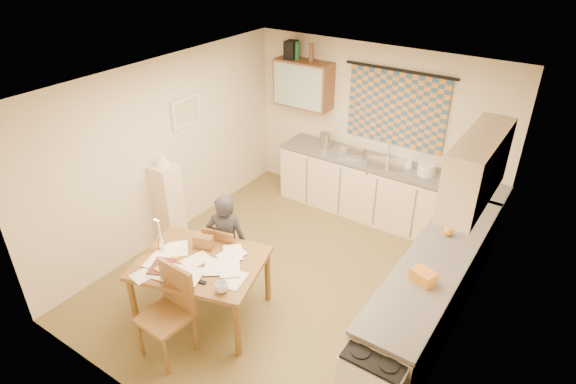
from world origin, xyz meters
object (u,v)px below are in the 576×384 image
Objects in this scene: stove at (377,383)px; shelf_stand at (168,205)px; person at (227,242)px; chair_far at (227,265)px; counter_right at (432,290)px; counter_back at (384,192)px; dining_table at (203,287)px.

shelf_stand reaches higher than stove.
person reaches higher than stove.
chair_far is 0.68× the size of person.
stove is 0.96× the size of chair_far.
chair_far is (-2.29, -0.75, -0.18)m from counter_right.
counter_back is 3.10m from shelf_stand.
chair_far is at bearing -161.86° from counter_right.
shelf_stand is (-2.20, -2.18, 0.14)m from counter_back.
counter_right reaches higher than dining_table.
counter_back is 1.12× the size of counter_right.
shelf_stand is at bearing -41.84° from person.
dining_table is at bearing -30.90° from shelf_stand.
counter_right is at bearing -174.10° from chair_far.
shelf_stand is at bearing -135.28° from counter_back.
chair_far reaches higher than dining_table.
counter_right is 3.47× the size of stove.
person reaches higher than dining_table.
counter_right reaches higher than chair_far.
stove is at bearing 134.94° from person.
dining_table is 1.77× the size of chair_far.
person is at bearing -12.79° from shelf_stand.
chair_far is at bearing 86.17° from dining_table.
counter_right is 1.89× the size of dining_table.
counter_right is 3.35× the size of chair_far.
stove is 3.67m from shelf_stand.
chair_far is (-2.29, 0.67, -0.15)m from stove.
person is at bearing -161.02° from counter_right.
counter_right is 2.53m from dining_table.
stove is 2.39m from chair_far.
counter_back reaches higher than stove.
chair_far is 1.32m from shelf_stand.
chair_far is 0.75× the size of shelf_stand.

